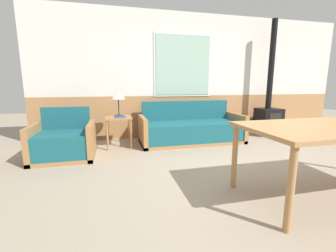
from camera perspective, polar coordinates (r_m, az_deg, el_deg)
The scene contains 8 objects.
ground_plane at distance 3.23m, azimuth 25.13°, elevation -11.87°, with size 16.00×16.00×0.00m, color gray.
wall_back at distance 5.29m, azimuth 7.76°, elevation 12.47°, with size 7.20×0.09×2.70m.
couch at distance 4.65m, azimuth 5.88°, elevation -0.98°, with size 2.08×0.87×0.82m.
armchair at distance 3.99m, azimuth -24.87°, elevation -3.85°, with size 0.93×0.79×0.80m.
side_table at distance 4.33m, azimuth -12.43°, elevation 0.85°, with size 0.48×0.48×0.58m.
table_lamp at distance 4.36m, azimuth -12.53°, elevation 7.40°, with size 0.26×0.26×0.48m.
book_stack at distance 4.23m, azimuth -12.03°, elevation 2.28°, with size 0.20×0.15×0.02m.
wood_stove at distance 5.71m, azimuth 24.25°, elevation 3.97°, with size 0.50×0.46×2.58m.
Camera 1 is at (-1.94, -2.29, 1.18)m, focal length 24.00 mm.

